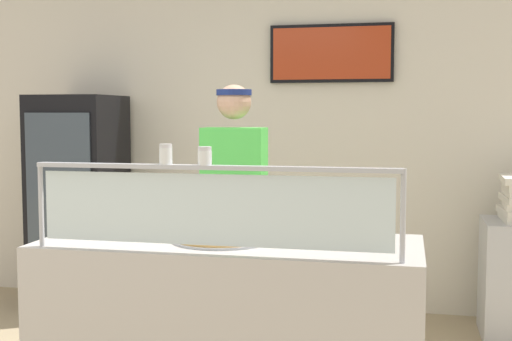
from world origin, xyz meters
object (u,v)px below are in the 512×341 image
at_px(parmesan_shaker, 166,155).
at_px(worker_figure, 235,208).
at_px(pizza_tray, 222,238).
at_px(pepper_flake_shaker, 205,157).
at_px(pizza_server, 228,234).
at_px(drink_fridge, 79,202).

bearing_deg(parmesan_shaker, worker_figure, 87.55).
height_order(pizza_tray, pepper_flake_shaker, pepper_flake_shaker).
height_order(pizza_tray, parmesan_shaker, parmesan_shaker).
xyz_separation_m(pizza_tray, worker_figure, (-0.13, 0.76, 0.04)).
distance_m(pizza_server, parmesan_shaker, 0.55).
bearing_deg(worker_figure, pizza_tray, -80.43).
xyz_separation_m(pizza_server, pepper_flake_shaker, (-0.03, -0.29, 0.40)).
distance_m(pizza_server, drink_fridge, 2.53).
relative_size(pizza_tray, worker_figure, 0.28).
distance_m(pizza_tray, pizza_server, 0.05).
bearing_deg(pizza_tray, parmesan_shaker, -119.04).
bearing_deg(worker_figure, pepper_flake_shaker, -82.66).
xyz_separation_m(pizza_tray, parmesan_shaker, (-0.17, -0.31, 0.43)).
relative_size(worker_figure, drink_fridge, 1.02).
bearing_deg(pepper_flake_shaker, worker_figure, 97.34).
bearing_deg(pizza_server, drink_fridge, 150.01).
bearing_deg(drink_fridge, parmesan_shaker, -54.12).
xyz_separation_m(pepper_flake_shaker, worker_figure, (-0.14, 1.08, -0.39)).
distance_m(pizza_tray, drink_fridge, 2.49).
bearing_deg(drink_fridge, pizza_tray, -46.59).
xyz_separation_m(parmesan_shaker, drink_fridge, (-1.53, 2.12, -0.53)).
bearing_deg(parmesan_shaker, drink_fridge, 125.88).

